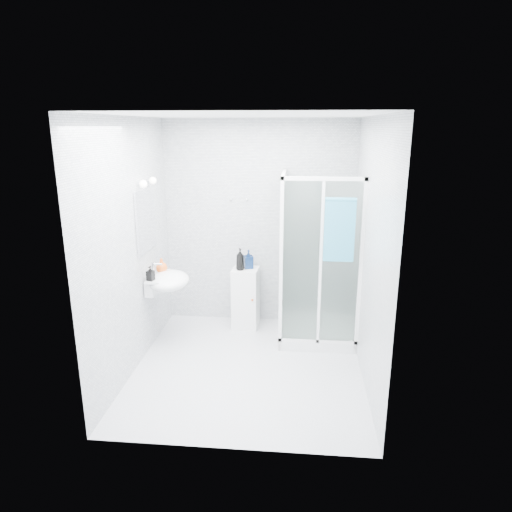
# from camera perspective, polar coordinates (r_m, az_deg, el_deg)

# --- Properties ---
(room) EXTENTS (2.40, 2.60, 2.60)m
(room) POSITION_cam_1_polar(r_m,az_deg,el_deg) (4.56, -1.04, 0.63)
(room) COLOR silver
(room) RESTS_ON ground
(shower_enclosure) EXTENTS (0.90, 0.95, 2.00)m
(shower_enclosure) POSITION_cam_1_polar(r_m,az_deg,el_deg) (5.54, 6.84, -6.00)
(shower_enclosure) COLOR silver
(shower_enclosure) RESTS_ON ground
(wall_basin) EXTENTS (0.46, 0.56, 0.35)m
(wall_basin) POSITION_cam_1_polar(r_m,az_deg,el_deg) (5.32, -11.08, -3.08)
(wall_basin) COLOR silver
(wall_basin) RESTS_ON ground
(mirror) EXTENTS (0.02, 0.60, 0.70)m
(mirror) POSITION_cam_1_polar(r_m,az_deg,el_deg) (5.20, -13.60, 4.36)
(mirror) COLOR white
(mirror) RESTS_ON room
(vanity_lights) EXTENTS (0.10, 0.40, 0.08)m
(vanity_lights) POSITION_cam_1_polar(r_m,az_deg,el_deg) (5.12, -13.38, 8.97)
(vanity_lights) COLOR silver
(vanity_lights) RESTS_ON room
(wall_hooks) EXTENTS (0.23, 0.06, 0.03)m
(wall_hooks) POSITION_cam_1_polar(r_m,az_deg,el_deg) (5.74, -2.15, 7.07)
(wall_hooks) COLOR silver
(wall_hooks) RESTS_ON room
(storage_cabinet) EXTENTS (0.34, 0.36, 0.78)m
(storage_cabinet) POSITION_cam_1_polar(r_m,az_deg,el_deg) (5.85, -1.32, -5.25)
(storage_cabinet) COLOR white
(storage_cabinet) RESTS_ON ground
(hand_towel) EXTENTS (0.32, 0.05, 0.68)m
(hand_towel) POSITION_cam_1_polar(r_m,az_deg,el_deg) (4.87, 10.40, 3.41)
(hand_towel) COLOR teal
(hand_towel) RESTS_ON shower_enclosure
(shampoo_bottle_a) EXTENTS (0.14, 0.14, 0.27)m
(shampoo_bottle_a) POSITION_cam_1_polar(r_m,az_deg,el_deg) (5.65, -2.00, -0.41)
(shampoo_bottle_a) COLOR black
(shampoo_bottle_a) RESTS_ON storage_cabinet
(shampoo_bottle_b) EXTENTS (0.14, 0.14, 0.24)m
(shampoo_bottle_b) POSITION_cam_1_polar(r_m,az_deg,el_deg) (5.72, -0.94, -0.39)
(shampoo_bottle_b) COLOR #0B1F45
(shampoo_bottle_b) RESTS_ON storage_cabinet
(soap_dispenser_orange) EXTENTS (0.15, 0.15, 0.17)m
(soap_dispenser_orange) POSITION_cam_1_polar(r_m,az_deg,el_deg) (5.40, -11.73, -1.17)
(soap_dispenser_orange) COLOR #E0591A
(soap_dispenser_orange) RESTS_ON wall_basin
(soap_dispenser_black) EXTENTS (0.09, 0.09, 0.16)m
(soap_dispenser_black) POSITION_cam_1_polar(r_m,az_deg,el_deg) (5.15, -13.07, -2.13)
(soap_dispenser_black) COLOR black
(soap_dispenser_black) RESTS_ON wall_basin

